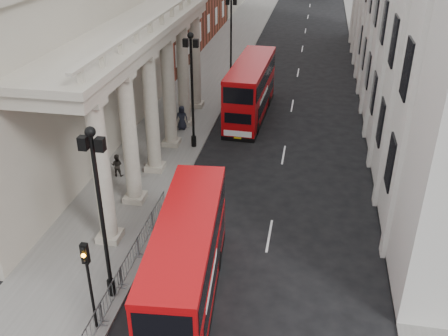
% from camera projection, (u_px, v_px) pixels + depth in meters
% --- Properties ---
extents(sidewalk_west, '(6.00, 140.00, 0.12)m').
position_uv_depth(sidewalk_west, '(194.00, 99.00, 45.82)').
color(sidewalk_west, slate).
rests_on(sidewalk_west, ground).
extents(sidewalk_east, '(3.00, 140.00, 0.12)m').
position_uv_depth(sidewalk_east, '(379.00, 111.00, 43.18)').
color(sidewalk_east, slate).
rests_on(sidewalk_east, ground).
extents(kerb, '(0.20, 140.00, 0.14)m').
position_uv_depth(kerb, '(226.00, 101.00, 45.34)').
color(kerb, slate).
rests_on(kerb, ground).
extents(portico_building, '(9.00, 28.00, 12.00)m').
position_uv_depth(portico_building, '(43.00, 69.00, 33.81)').
color(portico_building, '#A19887').
rests_on(portico_building, ground).
extents(lamp_post_south, '(1.05, 0.44, 8.32)m').
position_uv_depth(lamp_post_south, '(100.00, 205.00, 20.58)').
color(lamp_post_south, black).
rests_on(lamp_post_south, sidewalk_west).
extents(lamp_post_mid, '(1.05, 0.44, 8.32)m').
position_uv_depth(lamp_post_mid, '(192.00, 84.00, 34.47)').
color(lamp_post_mid, black).
rests_on(lamp_post_mid, sidewalk_west).
extents(lamp_post_north, '(1.05, 0.44, 8.32)m').
position_uv_depth(lamp_post_north, '(231.00, 32.00, 48.37)').
color(lamp_post_north, black).
rests_on(lamp_post_north, sidewalk_west).
extents(traffic_light, '(0.28, 0.33, 4.30)m').
position_uv_depth(traffic_light, '(88.00, 271.00, 19.66)').
color(traffic_light, black).
rests_on(traffic_light, sidewalk_west).
extents(crowd_barriers, '(0.50, 18.75, 1.10)m').
position_uv_depth(crowd_barriers, '(101.00, 313.00, 20.99)').
color(crowd_barriers, gray).
rests_on(crowd_barriers, sidewalk_west).
extents(bus_near, '(3.27, 10.13, 4.30)m').
position_uv_depth(bus_near, '(187.00, 261.00, 21.59)').
color(bus_near, '#B5080B').
rests_on(bus_near, ground).
extents(bus_far, '(3.00, 10.82, 4.63)m').
position_uv_depth(bus_far, '(251.00, 89.00, 41.14)').
color(bus_far, '#B1080B').
rests_on(bus_far, ground).
extents(pedestrian_a, '(0.72, 0.59, 1.71)m').
position_uv_depth(pedestrian_a, '(132.00, 154.00, 33.69)').
color(pedestrian_a, black).
rests_on(pedestrian_a, sidewalk_west).
extents(pedestrian_b, '(0.76, 0.60, 1.53)m').
position_uv_depth(pedestrian_b, '(117.00, 165.00, 32.41)').
color(pedestrian_b, black).
rests_on(pedestrian_b, sidewalk_west).
extents(pedestrian_c, '(0.99, 0.70, 1.91)m').
position_uv_depth(pedestrian_c, '(182.00, 118.00, 39.08)').
color(pedestrian_c, black).
rests_on(pedestrian_c, sidewalk_west).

